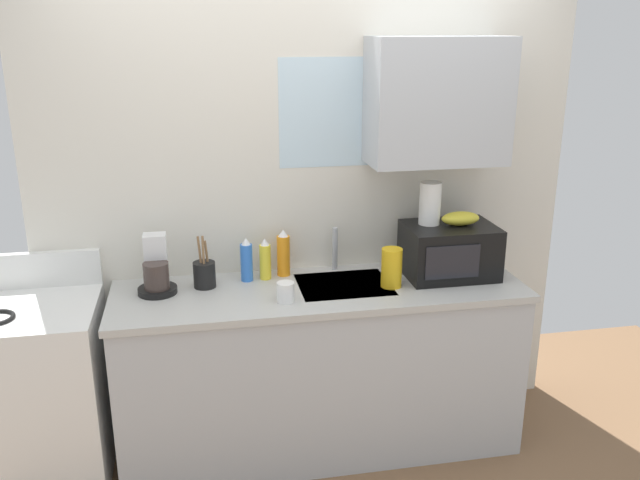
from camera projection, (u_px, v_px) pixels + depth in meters
kitchen_wall_assembly at (327, 186)px, 3.53m from camera, size 2.83×0.42×2.50m
counter_unit at (321, 366)px, 3.48m from camera, size 2.06×0.63×0.90m
sink_faucet at (335, 249)px, 3.56m from camera, size 0.03×0.03×0.23m
stove_range at (41, 392)px, 3.24m from camera, size 0.60×0.60×1.08m
microwave at (449, 250)px, 3.48m from camera, size 0.46×0.35×0.27m
banana_bunch at (460, 218)px, 3.44m from camera, size 0.20×0.11×0.07m
paper_towel_roll at (430, 203)px, 3.43m from camera, size 0.11×0.11×0.22m
coffee_maker at (156, 271)px, 3.27m from camera, size 0.19×0.21×0.28m
dish_soap_bottle_orange at (283, 254)px, 3.48m from camera, size 0.07×0.07×0.25m
dish_soap_bottle_yellow at (265, 260)px, 3.44m from camera, size 0.06×0.06×0.22m
dish_soap_bottle_blue at (247, 261)px, 3.41m from camera, size 0.06×0.06×0.23m
cereal_canister at (392, 268)px, 3.34m from camera, size 0.10×0.10×0.20m
mug_white at (286, 292)px, 3.17m from camera, size 0.08×0.08×0.09m
utensil_crock at (204, 274)px, 3.34m from camera, size 0.11×0.11×0.27m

